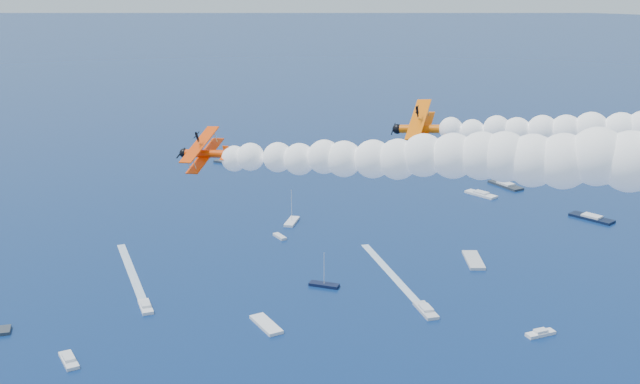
% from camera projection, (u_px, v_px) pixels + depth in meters
% --- Properties ---
extents(biplane_lead, '(8.71, 10.61, 8.28)m').
position_uv_depth(biplane_lead, '(424.00, 129.00, 92.53)').
color(biplane_lead, '#FF6705').
extents(biplane_trail, '(7.29, 8.80, 6.88)m').
position_uv_depth(biplane_trail, '(206.00, 154.00, 84.93)').
color(biplane_trail, '#FF4205').
extents(smoke_trail_trail, '(67.47, 21.85, 11.95)m').
position_uv_depth(smoke_trail_trail, '(521.00, 159.00, 72.67)').
color(smoke_trail_trail, white).
extents(spectator_boats, '(239.97, 165.94, 0.70)m').
position_uv_depth(spectator_boats, '(505.00, 269.00, 193.07)').
color(spectator_boats, white).
rests_on(spectator_boats, ground).
extents(boat_wakes, '(84.36, 57.00, 0.04)m').
position_uv_depth(boat_wakes, '(260.00, 271.00, 192.71)').
color(boat_wakes, white).
rests_on(boat_wakes, ground).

